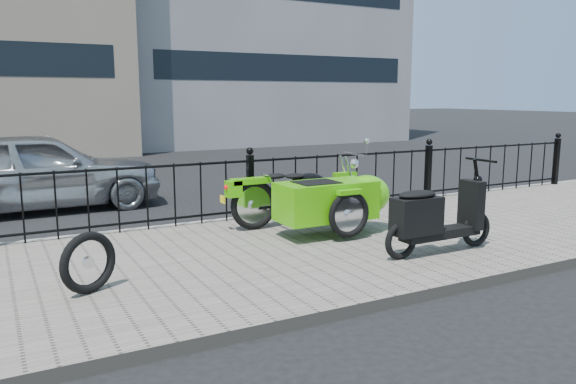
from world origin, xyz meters
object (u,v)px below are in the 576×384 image
scooter (434,218)px  sedan_car (38,171)px  spare_tire (88,263)px  motorcycle_sidecar (332,197)px

scooter → sedan_car: size_ratio=0.40×
spare_tire → sedan_car: size_ratio=0.15×
motorcycle_sidecar → sedan_car: 5.26m
scooter → sedan_car: (-3.78, 5.56, 0.15)m
motorcycle_sidecar → sedan_car: sedan_car is taller
motorcycle_sidecar → scooter: (0.46, -1.48, -0.05)m
motorcycle_sidecar → sedan_car: (-3.32, 4.08, 0.10)m
spare_tire → scooter: bearing=-7.8°
spare_tire → motorcycle_sidecar: bearing=16.3°
motorcycle_sidecar → spare_tire: 3.45m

